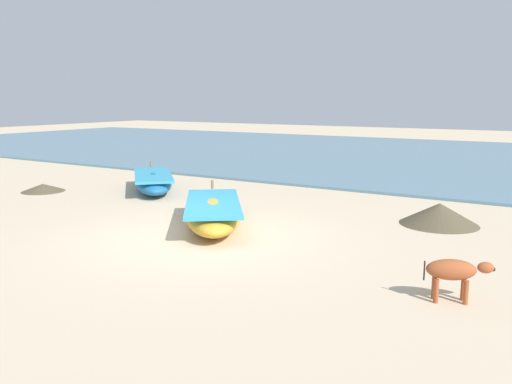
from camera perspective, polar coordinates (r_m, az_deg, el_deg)
ground at (r=10.00m, az=-6.28°, el=-5.03°), size 80.00×80.00×0.00m
sea_water at (r=24.69m, az=17.16°, el=3.83°), size 60.00×20.00×0.08m
fishing_boat_0 at (r=15.10m, az=-11.38°, el=1.14°), size 3.08×3.10×0.71m
fishing_boat_1 at (r=10.70m, az=-4.80°, el=-2.34°), size 2.85×3.32×0.75m
calf_near_rust at (r=7.24m, az=21.15°, el=-8.25°), size 0.86×0.51×0.58m
debris_pile_0 at (r=16.02m, az=-22.63°, el=0.45°), size 1.66×1.66×0.22m
debris_pile_1 at (r=11.56m, az=19.73°, el=-2.30°), size 1.86×1.86×0.46m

